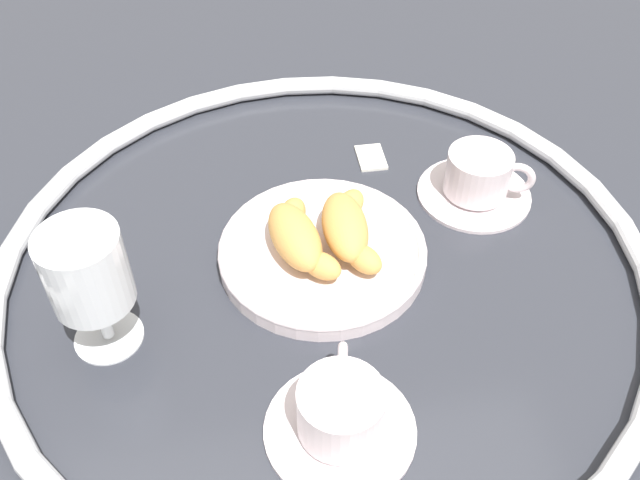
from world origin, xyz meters
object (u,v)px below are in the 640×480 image
croissant_small (348,227)px  coffee_cup_far (341,414)px  pastry_plate (320,252)px  coffee_cup_near (478,179)px  sugar_packet (371,156)px  juice_glass_left (87,274)px  croissant_large (298,237)px

croissant_small → coffee_cup_far: 0.22m
pastry_plate → coffee_cup_far: coffee_cup_far is taller
coffee_cup_near → sugar_packet: size_ratio=2.72×
coffee_cup_near → juice_glass_left: (0.15, -0.42, 0.07)m
croissant_small → coffee_cup_near: croissant_small is taller
croissant_large → coffee_cup_near: size_ratio=0.98×
croissant_large → coffee_cup_far: size_ratio=0.98×
croissant_large → coffee_cup_near: 0.24m
juice_glass_left → coffee_cup_near: bearing=109.2°
coffee_cup_near → croissant_small: bearing=-67.2°
pastry_plate → croissant_large: 0.04m
sugar_packet → juice_glass_left: bearing=-52.8°
coffee_cup_far → juice_glass_left: size_ratio=0.97×
pastry_plate → croissant_large: (0.00, -0.02, 0.03)m
croissant_small → sugar_packet: bearing=159.0°
coffee_cup_near → sugar_packet: 0.14m
sugar_packet → pastry_plate: bearing=-29.0°
croissant_large → sugar_packet: croissant_large is taller
coffee_cup_far → croissant_small: bearing=167.8°
croissant_large → juice_glass_left: bearing=-70.7°
croissant_large → pastry_plate: bearing=96.2°
sugar_packet → croissant_small: bearing=-20.7°
pastry_plate → croissant_small: croissant_small is taller
croissant_large → sugar_packet: size_ratio=2.67×
pastry_plate → juice_glass_left: juice_glass_left is taller
croissant_small → coffee_cup_far: croissant_small is taller
coffee_cup_far → croissant_large: bearing=-177.5°
croissant_large → coffee_cup_far: croissant_large is taller
pastry_plate → croissant_large: bearing=-83.8°
pastry_plate → juice_glass_left: (0.07, -0.22, 0.08)m
coffee_cup_near → croissant_large: bearing=-71.0°
pastry_plate → sugar_packet: (-0.16, 0.09, -0.01)m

